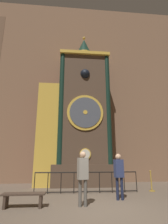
# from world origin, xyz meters

# --- Properties ---
(ground_plane) EXTENTS (28.00, 28.00, 0.00)m
(ground_plane) POSITION_xyz_m (0.00, 0.00, 0.00)
(ground_plane) COLOR brown
(cathedral_back_wall) EXTENTS (24.00, 0.32, 13.46)m
(cathedral_back_wall) POSITION_xyz_m (-0.09, 6.16, 6.72)
(cathedral_back_wall) COLOR #846047
(cathedral_back_wall) RESTS_ON ground_plane
(clock_tower) EXTENTS (4.64, 1.76, 9.83)m
(clock_tower) POSITION_xyz_m (-0.56, 4.81, 3.98)
(clock_tower) COLOR brown
(clock_tower) RESTS_ON ground_plane
(railing_fence) EXTENTS (4.71, 0.05, 0.92)m
(railing_fence) POSITION_xyz_m (-0.23, 2.69, 0.51)
(railing_fence) COLOR black
(railing_fence) RESTS_ON ground_plane
(visitor_near) EXTENTS (0.39, 0.31, 1.75)m
(visitor_near) POSITION_xyz_m (-0.61, 0.50, 1.06)
(visitor_near) COLOR #58554F
(visitor_near) RESTS_ON ground_plane
(visitor_far) EXTENTS (0.38, 0.28, 1.69)m
(visitor_far) POSITION_xyz_m (0.87, 1.26, 1.03)
(visitor_far) COLOR #1B213A
(visitor_far) RESTS_ON ground_plane
(stanchion_post) EXTENTS (0.28, 0.28, 0.94)m
(stanchion_post) POSITION_xyz_m (2.90, 2.85, 0.30)
(stanchion_post) COLOR #B28E33
(stanchion_post) RESTS_ON ground_plane
(visitor_bench) EXTENTS (1.37, 0.40, 0.44)m
(visitor_bench) POSITION_xyz_m (-2.52, 0.54, 0.32)
(visitor_bench) COLOR #423328
(visitor_bench) RESTS_ON ground_plane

